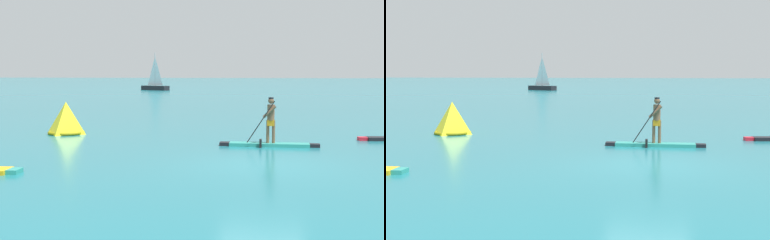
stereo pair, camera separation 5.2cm
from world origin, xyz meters
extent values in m
plane|color=#1E727F|center=(0.00, 0.00, 0.00)|extent=(440.00, 440.00, 0.00)
cube|color=teal|center=(-6.41, -2.49, 0.06)|extent=(0.34, 0.52, 0.12)
cube|color=teal|center=(0.03, 4.08, 0.06)|extent=(2.89, 0.67, 0.12)
cube|color=black|center=(-1.58, 4.03, 0.06)|extent=(0.37, 0.41, 0.12)
cube|color=black|center=(1.65, 4.14, 0.06)|extent=(0.37, 0.35, 0.12)
cylinder|color=brown|center=(-0.02, 4.08, 0.54)|extent=(0.11, 0.11, 0.83)
cylinder|color=brown|center=(0.18, 4.09, 0.54)|extent=(0.11, 0.11, 0.83)
cube|color=orange|center=(0.08, 4.08, 0.86)|extent=(0.27, 0.23, 0.22)
cylinder|color=brown|center=(0.08, 4.08, 1.23)|extent=(0.26, 0.26, 0.57)
sphere|color=brown|center=(0.08, 4.08, 1.65)|extent=(0.21, 0.21, 0.21)
cylinder|color=black|center=(0.08, 4.08, 1.75)|extent=(0.18, 0.18, 0.06)
cylinder|color=brown|center=(0.04, 3.93, 1.26)|extent=(0.49, 0.11, 0.46)
cylinder|color=brown|center=(0.03, 4.23, 1.26)|extent=(0.49, 0.11, 0.46)
cylinder|color=black|center=(-0.26, 3.69, 0.92)|extent=(0.99, 0.07, 1.51)
cube|color=black|center=(-0.26, 3.69, 0.14)|extent=(0.09, 0.20, 0.32)
cube|color=red|center=(3.58, 6.48, 0.07)|extent=(0.40, 0.39, 0.13)
pyramid|color=yellow|center=(-8.83, 6.46, 0.70)|extent=(1.46, 1.46, 1.40)
torus|color=olive|center=(-8.83, 6.46, 0.06)|extent=(1.59, 1.59, 0.12)
cube|color=black|center=(-19.10, 61.95, 0.33)|extent=(4.54, 3.09, 0.65)
cylinder|color=#B2B2B7|center=(-19.10, 61.95, 3.05)|extent=(0.12, 0.12, 4.79)
pyramid|color=white|center=(-19.10, 61.95, 2.85)|extent=(1.83, 0.95, 4.19)
camera|label=1|loc=(0.88, -15.73, 2.70)|focal=51.10mm
camera|label=2|loc=(0.93, -15.73, 2.70)|focal=51.10mm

